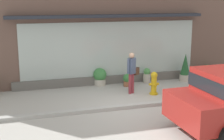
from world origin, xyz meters
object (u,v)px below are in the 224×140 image
(potted_plant_low_front, at_px, (185,68))
(potted_plant_window_right, at_px, (207,72))
(potted_plant_doorstep, at_px, (127,80))
(pedestrian_with_handbag, at_px, (132,70))
(potted_plant_window_center, at_px, (147,75))
(fire_hydrant, at_px, (154,83))
(potted_plant_window_left, at_px, (100,76))

(potted_plant_low_front, distance_m, potted_plant_window_right, 1.16)
(potted_plant_low_front, bearing_deg, potted_plant_doorstep, -178.45)
(pedestrian_with_handbag, bearing_deg, potted_plant_low_front, -9.42)
(potted_plant_window_center, bearing_deg, potted_plant_low_front, -7.12)
(fire_hydrant, distance_m, potted_plant_window_center, 1.74)
(potted_plant_low_front, bearing_deg, fire_hydrant, -145.36)
(potted_plant_window_center, xyz_separation_m, potted_plant_low_front, (1.71, -0.21, 0.27))
(potted_plant_window_left, relative_size, potted_plant_window_center, 1.14)
(fire_hydrant, bearing_deg, potted_plant_window_right, 24.51)
(fire_hydrant, height_order, potted_plant_window_left, fire_hydrant)
(potted_plant_doorstep, height_order, potted_plant_window_right, potted_plant_window_right)
(pedestrian_with_handbag, xyz_separation_m, potted_plant_window_left, (-0.87, 1.49, -0.53))
(pedestrian_with_handbag, xyz_separation_m, potted_plant_window_right, (4.01, 1.11, -0.57))
(fire_hydrant, height_order, potted_plant_doorstep, fire_hydrant)
(potted_plant_window_center, height_order, potted_plant_window_right, potted_plant_window_right)
(fire_hydrant, bearing_deg, potted_plant_low_front, 34.64)
(fire_hydrant, relative_size, potted_plant_window_left, 1.20)
(potted_plant_low_front, bearing_deg, potted_plant_window_center, 172.88)
(pedestrian_with_handbag, relative_size, potted_plant_doorstep, 3.05)
(fire_hydrant, distance_m, potted_plant_window_left, 2.47)
(potted_plant_window_left, xyz_separation_m, potted_plant_doorstep, (1.05, -0.47, -0.11))
(potted_plant_low_front, bearing_deg, potted_plant_window_left, 174.00)
(fire_hydrant, xyz_separation_m, potted_plant_window_left, (-1.62, 1.87, -0.08))
(pedestrian_with_handbag, height_order, potted_plant_low_front, pedestrian_with_handbag)
(pedestrian_with_handbag, relative_size, potted_plant_window_center, 2.48)
(potted_plant_low_front, height_order, potted_plant_window_right, potted_plant_low_front)
(potted_plant_window_left, bearing_deg, pedestrian_with_handbag, -59.84)
(fire_hydrant, xyz_separation_m, potted_plant_window_center, (0.42, 1.69, -0.13))
(potted_plant_low_front, bearing_deg, potted_plant_window_right, 0.65)
(fire_hydrant, xyz_separation_m, pedestrian_with_handbag, (-0.75, 0.38, 0.46))
(potted_plant_window_left, height_order, potted_plant_doorstep, potted_plant_window_left)
(potted_plant_window_left, bearing_deg, potted_plant_window_center, -5.06)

